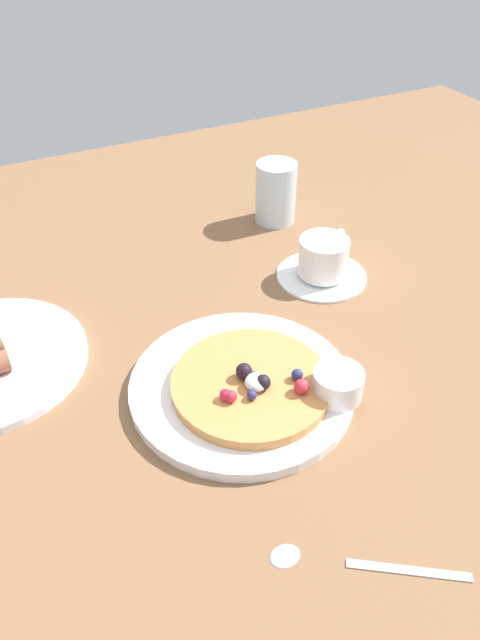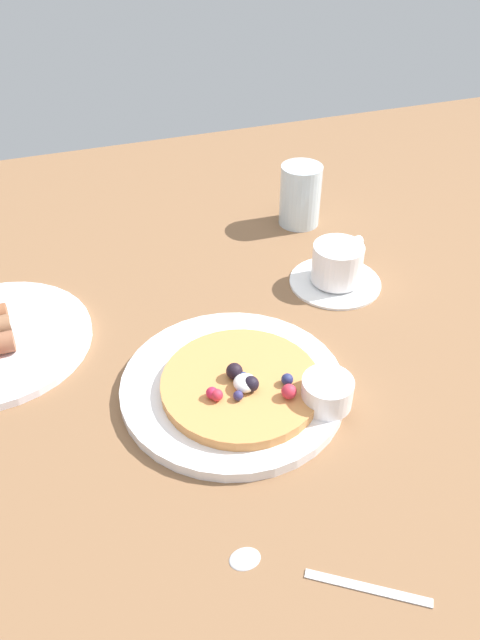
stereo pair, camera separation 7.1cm
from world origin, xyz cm
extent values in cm
cube|color=brown|center=(0.00, 0.00, -1.50)|extent=(191.70, 138.16, 3.00)
cylinder|color=white|center=(1.85, -5.26, 0.67)|extent=(25.47, 25.47, 1.35)
cylinder|color=#D08748|center=(2.33, -6.58, 2.00)|extent=(17.80, 17.80, 1.29)
sphere|color=navy|center=(2.52, -6.73, 3.24)|extent=(1.19, 1.19, 1.19)
sphere|color=black|center=(1.82, -5.87, 3.57)|extent=(1.85, 1.85, 1.85)
sphere|color=navy|center=(6.93, -8.71, 3.30)|extent=(1.32, 1.32, 1.32)
sphere|color=navy|center=(2.00, -6.58, 3.17)|extent=(1.05, 1.05, 1.05)
sphere|color=#C4283B|center=(-1.02, -8.45, 3.30)|extent=(1.32, 1.32, 1.32)
sphere|color=black|center=(2.87, -8.28, 3.53)|extent=(1.77, 1.77, 1.77)
sphere|color=#C32142|center=(-1.41, -7.97, 3.30)|extent=(1.31, 1.31, 1.31)
sphere|color=navy|center=(1.12, -9.17, 3.19)|extent=(1.08, 1.08, 1.08)
sphere|color=#C62A3D|center=(6.31, -10.63, 3.47)|extent=(1.65, 1.65, 1.65)
ellipsoid|color=white|center=(2.38, -7.83, 3.42)|extent=(2.59, 2.59, 1.56)
cylinder|color=white|center=(10.32, -11.64, 3.01)|extent=(5.57, 5.57, 3.32)
cylinder|color=maroon|center=(10.32, -11.64, 3.67)|extent=(4.56, 4.56, 0.40)
cylinder|color=white|center=(22.27, 10.07, 0.37)|extent=(12.86, 12.86, 0.74)
cylinder|color=white|center=(22.27, 10.07, 3.42)|extent=(7.01, 7.01, 5.36)
torus|color=white|center=(26.18, 12.31, 3.69)|extent=(3.70, 2.59, 3.80)
cylinder|color=#89614A|center=(22.27, 10.07, 5.14)|extent=(5.96, 5.96, 0.43)
cube|color=silver|center=(5.06, -31.10, 0.15)|extent=(9.33, 6.59, 0.30)
ellipsoid|color=silver|center=(-3.82, -25.17, 0.30)|extent=(2.86, 2.20, 0.60)
cylinder|color=silver|center=(24.31, 27.61, 4.90)|extent=(6.51, 6.51, 9.80)
camera|label=1|loc=(-20.06, -49.04, 49.54)|focal=34.05mm
camera|label=2|loc=(-13.56, -51.77, 49.54)|focal=34.05mm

